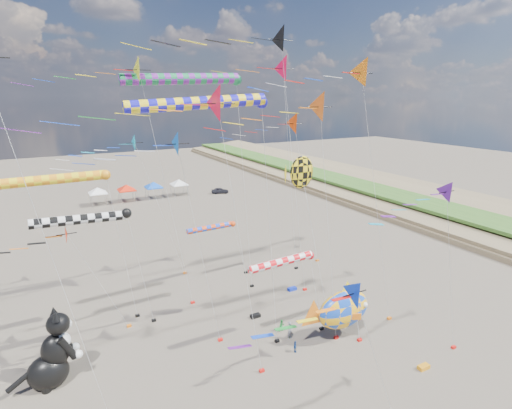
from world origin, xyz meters
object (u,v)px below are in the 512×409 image
object	(u,v)px
cat_inflatable	(50,349)
person_adult	(290,331)
parked_car	(220,191)
fish_inflatable	(343,309)
child_green	(282,326)
child_blue	(295,347)

from	to	relation	value
cat_inflatable	person_adult	size ratio (longest dim) A/B	3.56
parked_car	fish_inflatable	bearing A→B (deg)	-175.60
cat_inflatable	child_green	size ratio (longest dim) A/B	5.07
cat_inflatable	child_green	bearing A→B (deg)	-13.48
cat_inflatable	child_blue	bearing A→B (deg)	-23.24
child_blue	parked_car	xyz separation A→B (m)	(15.44, 50.38, 0.11)
child_green	child_blue	size ratio (longest dim) A/B	1.13
fish_inflatable	child_green	xyz separation A→B (m)	(-3.74, 3.13, -2.10)
person_adult	parked_car	distance (m)	50.94
cat_inflatable	child_blue	xyz separation A→B (m)	(16.47, -4.95, -2.25)
fish_inflatable	child_blue	distance (m)	4.85
person_adult	child_blue	size ratio (longest dim) A/B	1.62
child_green	child_blue	world-z (taller)	child_green
person_adult	child_blue	bearing A→B (deg)	-127.90
cat_inflatable	child_blue	distance (m)	17.34
parked_car	cat_inflatable	bearing A→B (deg)	161.69
child_green	cat_inflatable	bearing A→B (deg)	163.65
fish_inflatable	child_green	size ratio (longest dim) A/B	5.97
person_adult	child_blue	xyz separation A→B (m)	(-0.60, -1.65, -0.29)
cat_inflatable	person_adult	distance (m)	17.49
child_green	person_adult	bearing A→B (deg)	-99.20
cat_inflatable	fish_inflatable	world-z (taller)	cat_inflatable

